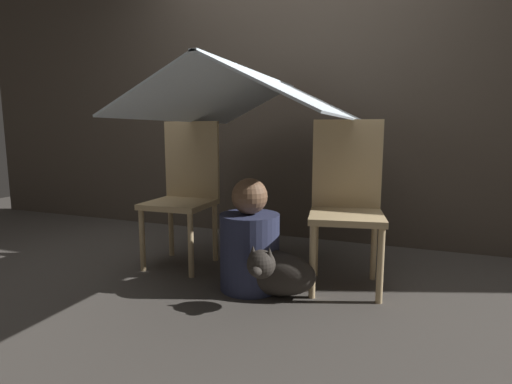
{
  "coord_description": "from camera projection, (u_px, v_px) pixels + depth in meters",
  "views": [
    {
      "loc": [
        0.88,
        -2.14,
        0.9
      ],
      "look_at": [
        0.0,
        0.11,
        0.54
      ],
      "focal_mm": 28.0,
      "sensor_mm": 36.0,
      "label": 1
    }
  ],
  "objects": [
    {
      "name": "wall_back",
      "position": [
        301.0,
        90.0,
        3.3
      ],
      "size": [
        7.0,
        0.05,
        2.5
      ],
      "color": "#4C4238",
      "rests_on": "ground_plane"
    },
    {
      "name": "sheet_canopy",
      "position": [
        256.0,
        96.0,
        2.36
      ],
      "size": [
        1.11,
        1.47,
        0.28
      ],
      "color": "silver"
    },
    {
      "name": "ground_plane",
      "position": [
        249.0,
        282.0,
        2.42
      ],
      "size": [
        8.8,
        8.8,
        0.0
      ],
      "primitive_type": "plane",
      "color": "#47423D"
    },
    {
      "name": "person_front",
      "position": [
        250.0,
        244.0,
        2.29
      ],
      "size": [
        0.34,
        0.34,
        0.64
      ],
      "color": "#2D3351",
      "rests_on": "ground_plane"
    },
    {
      "name": "chair_right",
      "position": [
        346.0,
        198.0,
        2.33
      ],
      "size": [
        0.48,
        0.48,
        0.97
      ],
      "rotation": [
        0.0,
        0.0,
        0.18
      ],
      "color": "#D1B27F",
      "rests_on": "ground_plane"
    },
    {
      "name": "chair_left",
      "position": [
        185.0,
        188.0,
        2.73
      ],
      "size": [
        0.42,
        0.42,
        0.97
      ],
      "rotation": [
        0.0,
        0.0,
        0.04
      ],
      "color": "#D1B27F",
      "rests_on": "ground_plane"
    },
    {
      "name": "dog",
      "position": [
        271.0,
        271.0,
        2.19
      ],
      "size": [
        0.49,
        0.39,
        0.33
      ],
      "color": "#332D28",
      "rests_on": "ground_plane"
    }
  ]
}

